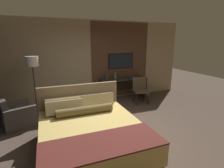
% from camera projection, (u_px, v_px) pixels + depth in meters
% --- Properties ---
extents(ground_plane, '(16.00, 16.00, 0.00)m').
position_uv_depth(ground_plane, '(120.00, 132.00, 4.11)').
color(ground_plane, '#4C3D33').
extents(wall_back_tv_panel, '(7.20, 0.09, 2.80)m').
position_uv_depth(wall_back_tv_panel, '(94.00, 61.00, 6.18)').
color(wall_back_tv_panel, tan).
rests_on(wall_back_tv_panel, ground_plane).
extents(bed, '(1.86, 2.15, 1.11)m').
position_uv_depth(bed, '(90.00, 134.00, 3.36)').
color(bed, '#33281E').
rests_on(bed, ground_plane).
extents(desk, '(1.71, 0.54, 0.77)m').
position_uv_depth(desk, '(123.00, 85.00, 6.48)').
color(desk, '#2D2319').
rests_on(desk, ground_plane).
extents(tv, '(0.97, 0.04, 0.55)m').
position_uv_depth(tv, '(121.00, 61.00, 6.47)').
color(tv, black).
extents(desk_chair, '(0.59, 0.59, 0.89)m').
position_uv_depth(desk_chair, '(140.00, 88.00, 6.02)').
color(desk_chair, '#4C3D2D').
rests_on(desk_chair, ground_plane).
extents(armchair_by_window, '(0.93, 0.95, 0.78)m').
position_uv_depth(armchair_by_window, '(17.00, 116.00, 4.40)').
color(armchair_by_window, '#47423D').
rests_on(armchair_by_window, ground_plane).
extents(floor_lamp, '(0.34, 0.34, 1.69)m').
position_uv_depth(floor_lamp, '(32.00, 66.00, 4.83)').
color(floor_lamp, '#282623').
rests_on(floor_lamp, ground_plane).
extents(vase_tall, '(0.13, 0.13, 0.34)m').
position_uv_depth(vase_tall, '(107.00, 74.00, 6.19)').
color(vase_tall, '#333338').
rests_on(vase_tall, desk).
extents(vase_short, '(0.11, 0.11, 0.26)m').
position_uv_depth(vase_short, '(115.00, 75.00, 6.33)').
color(vase_short, '#4C706B').
rests_on(vase_short, desk).
extents(book, '(0.23, 0.16, 0.03)m').
position_uv_depth(book, '(132.00, 77.00, 6.52)').
color(book, navy).
rests_on(book, desk).
extents(waste_bin, '(0.22, 0.22, 0.28)m').
position_uv_depth(waste_bin, '(147.00, 92.00, 6.89)').
color(waste_bin, gray).
rests_on(waste_bin, ground_plane).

